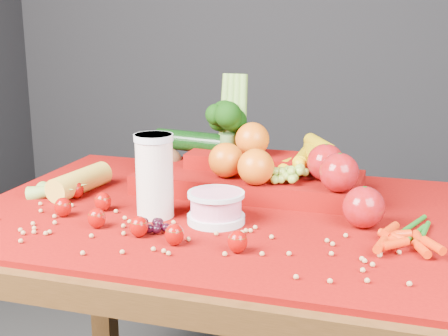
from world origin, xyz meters
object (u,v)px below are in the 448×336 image
(milk_glass, at_px, (154,173))
(yogurt_bowl, at_px, (216,206))
(table, at_px, (221,256))
(produce_mound, at_px, (260,167))

(milk_glass, height_order, yogurt_bowl, milk_glass)
(table, relative_size, produce_mound, 1.84)
(table, distance_m, produce_mound, 0.23)
(produce_mound, bearing_deg, milk_glass, -125.65)
(yogurt_bowl, bearing_deg, table, 100.23)
(table, bearing_deg, produce_mound, 72.73)
(table, relative_size, milk_glass, 6.33)
(table, bearing_deg, yogurt_bowl, -79.77)
(table, bearing_deg, milk_glass, -145.97)
(table, xyz_separation_m, milk_glass, (-0.12, -0.08, 0.20))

